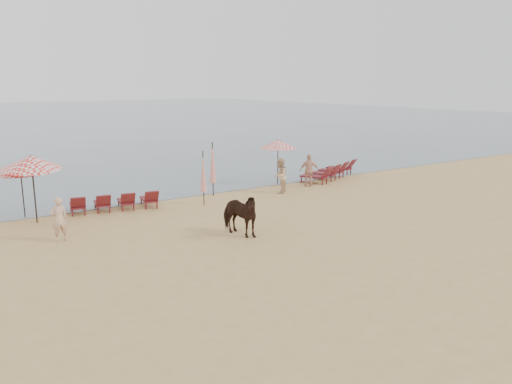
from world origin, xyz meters
TOP-DOWN VIEW (x-y plane):
  - ground at (0.00, 0.00)m, footprint 120.00×120.00m
  - sea at (0.00, 80.00)m, footprint 160.00×140.00m
  - lounger_cluster_left at (-4.13, 9.45)m, footprint 3.70×2.10m
  - lounger_cluster_right at (8.24, 9.86)m, footprint 4.30×3.13m
  - umbrella_open_left_a at (-7.47, 10.32)m, footprint 1.91×1.91m
  - umbrella_open_left_b at (-7.22, 9.25)m, footprint 2.12×2.16m
  - umbrella_open_right at (4.83, 10.22)m, footprint 1.93×1.93m
  - umbrella_closed_left at (0.67, 9.68)m, footprint 0.31×0.31m
  - umbrella_closed_right at (-0.55, 8.30)m, footprint 0.29×0.29m
  - cow at (-1.66, 3.59)m, footprint 1.25×1.97m
  - beachgoer_left at (-6.99, 6.38)m, footprint 0.57×0.39m
  - beachgoer_right_a at (3.65, 8.40)m, footprint 1.05×1.03m
  - beachgoer_right_b at (5.81, 8.84)m, footprint 1.06×0.84m

SIDE VIEW (x-z plane):
  - ground at x=0.00m, z-range 0.00..0.00m
  - sea at x=0.00m, z-range -0.03..0.03m
  - lounger_cluster_left at x=-4.13m, z-range 0.11..0.66m
  - lounger_cluster_right at x=8.24m, z-range 0.12..0.75m
  - beachgoer_left at x=-6.99m, z-range 0.00..1.52m
  - cow at x=-1.66m, z-range 0.00..1.54m
  - beachgoer_right_b at x=5.81m, z-range 0.00..1.68m
  - beachgoer_right_a at x=3.65m, z-range 0.00..1.70m
  - umbrella_closed_right at x=-0.55m, z-range 0.27..2.65m
  - umbrella_closed_left at x=0.67m, z-range 0.29..2.85m
  - umbrella_open_left_a at x=-7.47m, z-range 0.87..3.04m
  - umbrella_open_right at x=4.83m, z-range 0.94..3.29m
  - umbrella_open_left_b at x=-7.22m, z-range 0.99..3.69m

